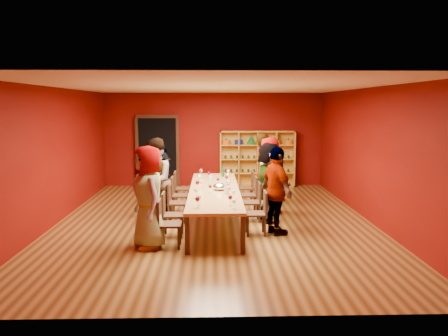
% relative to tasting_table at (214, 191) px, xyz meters
% --- Properties ---
extents(room_shell, '(7.10, 9.10, 3.04)m').
position_rel_tasting_table_xyz_m(room_shell, '(0.00, 0.00, 0.80)').
color(room_shell, '#593817').
rests_on(room_shell, ground).
extents(tasting_table, '(1.10, 4.50, 0.75)m').
position_rel_tasting_table_xyz_m(tasting_table, '(0.00, 0.00, 0.00)').
color(tasting_table, '#B08749').
rests_on(tasting_table, ground).
extents(doorway, '(1.40, 0.17, 2.30)m').
position_rel_tasting_table_xyz_m(doorway, '(-1.80, 4.43, 0.42)').
color(doorway, black).
rests_on(doorway, ground).
extents(shelving_unit, '(2.40, 0.40, 1.80)m').
position_rel_tasting_table_xyz_m(shelving_unit, '(1.40, 4.32, 0.28)').
color(shelving_unit, gold).
rests_on(shelving_unit, ground).
extents(chair_person_left_0, '(0.42, 0.42, 0.89)m').
position_rel_tasting_table_xyz_m(chair_person_left_0, '(-0.91, -1.77, -0.20)').
color(chair_person_left_0, black).
rests_on(chair_person_left_0, ground).
extents(person_left_0, '(0.84, 1.05, 1.89)m').
position_rel_tasting_table_xyz_m(person_left_0, '(-1.21, -1.77, 0.25)').
color(person_left_0, '#5880B6').
rests_on(person_left_0, ground).
extents(chair_person_left_1, '(0.42, 0.42, 0.89)m').
position_rel_tasting_table_xyz_m(chair_person_left_1, '(-0.91, -1.09, -0.20)').
color(chair_person_left_1, black).
rests_on(chair_person_left_1, ground).
extents(person_left_1, '(0.45, 0.59, 1.54)m').
position_rel_tasting_table_xyz_m(person_left_1, '(-1.20, -1.09, 0.07)').
color(person_left_1, '#525257').
rests_on(person_left_1, ground).
extents(chair_person_left_2, '(0.42, 0.42, 0.89)m').
position_rel_tasting_table_xyz_m(chair_person_left_2, '(-0.91, -0.00, -0.20)').
color(chair_person_left_2, black).
rests_on(chair_person_left_2, ground).
extents(person_left_2, '(0.51, 0.92, 1.90)m').
position_rel_tasting_table_xyz_m(person_left_2, '(-1.32, -0.00, 0.25)').
color(person_left_2, '#4C4C51').
rests_on(person_left_2, ground).
extents(chair_person_left_3, '(0.42, 0.42, 0.89)m').
position_rel_tasting_table_xyz_m(chair_person_left_3, '(-0.91, 0.82, -0.20)').
color(chair_person_left_3, black).
rests_on(chair_person_left_3, ground).
extents(person_left_3, '(0.73, 1.06, 1.51)m').
position_rel_tasting_table_xyz_m(person_left_3, '(-1.31, 0.82, 0.06)').
color(person_left_3, pink).
rests_on(person_left_3, ground).
extents(chair_person_left_4, '(0.42, 0.42, 0.89)m').
position_rel_tasting_table_xyz_m(chair_person_left_4, '(-0.91, 1.70, -0.20)').
color(chair_person_left_4, black).
rests_on(chair_person_left_4, ground).
extents(person_left_4, '(0.60, 0.95, 1.50)m').
position_rel_tasting_table_xyz_m(person_left_4, '(-1.33, 1.70, 0.05)').
color(person_left_4, '#D28D98').
rests_on(person_left_4, ground).
extents(chair_person_right_1, '(0.42, 0.42, 0.89)m').
position_rel_tasting_table_xyz_m(chair_person_right_1, '(0.91, -1.02, -0.20)').
color(chair_person_right_1, black).
rests_on(chair_person_right_1, ground).
extents(person_right_1, '(0.84, 1.15, 1.79)m').
position_rel_tasting_table_xyz_m(person_right_1, '(1.24, -1.02, 0.20)').
color(person_right_1, '#49494E').
rests_on(person_right_1, ground).
extents(chair_person_right_2, '(0.42, 0.42, 0.89)m').
position_rel_tasting_table_xyz_m(chair_person_right_2, '(0.91, 0.02, -0.20)').
color(chair_person_right_2, black).
rests_on(chair_person_right_2, ground).
extents(person_right_2, '(0.73, 1.72, 1.79)m').
position_rel_tasting_table_xyz_m(person_right_2, '(1.22, 0.02, 0.20)').
color(person_right_2, '#5683B1').
rests_on(person_right_2, ground).
extents(chair_person_right_3, '(0.42, 0.42, 0.89)m').
position_rel_tasting_table_xyz_m(chair_person_right_3, '(0.91, 0.83, -0.20)').
color(chair_person_right_3, black).
rests_on(chair_person_right_3, ground).
extents(person_right_3, '(0.78, 1.02, 1.84)m').
position_rel_tasting_table_xyz_m(person_right_3, '(1.34, 0.83, 0.22)').
color(person_right_3, '#141738').
rests_on(person_right_3, ground).
extents(chair_person_right_4, '(0.42, 0.42, 0.89)m').
position_rel_tasting_table_xyz_m(chair_person_right_4, '(0.91, 1.76, -0.20)').
color(chair_person_right_4, black).
rests_on(chair_person_right_4, ground).
extents(person_right_4, '(0.68, 0.80, 1.88)m').
position_rel_tasting_table_xyz_m(person_right_4, '(1.32, 1.76, 0.24)').
color(person_right_4, '#4E4E53').
rests_on(person_right_4, ground).
extents(wine_glass_0, '(0.08, 0.08, 0.19)m').
position_rel_tasting_table_xyz_m(wine_glass_0, '(-0.13, 1.33, 0.19)').
color(wine_glass_0, silver).
rests_on(wine_glass_0, tasting_table).
extents(wine_glass_1, '(0.08, 0.08, 0.20)m').
position_rel_tasting_table_xyz_m(wine_glass_1, '(0.28, 1.84, 0.20)').
color(wine_glass_1, silver).
rests_on(wine_glass_1, tasting_table).
extents(wine_glass_2, '(0.08, 0.08, 0.20)m').
position_rel_tasting_table_xyz_m(wine_glass_2, '(0.32, -0.02, 0.20)').
color(wine_glass_2, silver).
rests_on(wine_glass_2, tasting_table).
extents(wine_glass_3, '(0.09, 0.09, 0.22)m').
position_rel_tasting_table_xyz_m(wine_glass_3, '(0.28, -0.81, 0.21)').
color(wine_glass_3, silver).
rests_on(wine_glass_3, tasting_table).
extents(wine_glass_4, '(0.09, 0.09, 0.22)m').
position_rel_tasting_table_xyz_m(wine_glass_4, '(-0.37, -0.10, 0.21)').
color(wine_glass_4, silver).
rests_on(wine_glass_4, tasting_table).
extents(wine_glass_5, '(0.08, 0.08, 0.19)m').
position_rel_tasting_table_xyz_m(wine_glass_5, '(0.30, 0.73, 0.19)').
color(wine_glass_5, silver).
rests_on(wine_glass_5, tasting_table).
extents(wine_glass_6, '(0.08, 0.08, 0.20)m').
position_rel_tasting_table_xyz_m(wine_glass_6, '(-0.29, 0.07, 0.19)').
color(wine_glass_6, silver).
rests_on(wine_glass_6, tasting_table).
extents(wine_glass_7, '(0.09, 0.09, 0.22)m').
position_rel_tasting_table_xyz_m(wine_glass_7, '(-0.37, -1.00, 0.21)').
color(wine_glass_7, silver).
rests_on(wine_glass_7, tasting_table).
extents(wine_glass_8, '(0.08, 0.08, 0.19)m').
position_rel_tasting_table_xyz_m(wine_glass_8, '(0.37, -1.07, 0.19)').
color(wine_glass_8, silver).
rests_on(wine_glass_8, tasting_table).
extents(wine_glass_9, '(0.08, 0.08, 0.21)m').
position_rel_tasting_table_xyz_m(wine_glass_9, '(-0.32, -1.80, 0.20)').
color(wine_glass_9, silver).
rests_on(wine_glass_9, tasting_table).
extents(wine_glass_10, '(0.07, 0.07, 0.18)m').
position_rel_tasting_table_xyz_m(wine_glass_10, '(-0.09, -0.45, 0.18)').
color(wine_glass_10, silver).
rests_on(wine_glass_10, tasting_table).
extents(wine_glass_11, '(0.07, 0.07, 0.18)m').
position_rel_tasting_table_xyz_m(wine_glass_11, '(-0.37, 1.73, 0.18)').
color(wine_glass_11, silver).
rests_on(wine_glass_11, tasting_table).
extents(wine_glass_12, '(0.07, 0.07, 0.18)m').
position_rel_tasting_table_xyz_m(wine_glass_12, '(0.33, 0.02, 0.18)').
color(wine_glass_12, silver).
rests_on(wine_glass_12, tasting_table).
extents(wine_glass_13, '(0.07, 0.07, 0.18)m').
position_rel_tasting_table_xyz_m(wine_glass_13, '(0.09, 0.45, 0.18)').
color(wine_glass_13, silver).
rests_on(wine_glass_13, tasting_table).
extents(wine_glass_14, '(0.08, 0.08, 0.20)m').
position_rel_tasting_table_xyz_m(wine_glass_14, '(-0.36, 0.70, 0.20)').
color(wine_glass_14, silver).
rests_on(wine_glass_14, tasting_table).
extents(wine_glass_15, '(0.07, 0.07, 0.18)m').
position_rel_tasting_table_xyz_m(wine_glass_15, '(-0.35, 0.96, 0.18)').
color(wine_glass_15, silver).
rests_on(wine_glass_15, tasting_table).
extents(wine_glass_16, '(0.08, 0.08, 0.21)m').
position_rel_tasting_table_xyz_m(wine_glass_16, '(0.34, 1.00, 0.20)').
color(wine_glass_16, silver).
rests_on(wine_glass_16, tasting_table).
extents(wine_glass_17, '(0.07, 0.07, 0.18)m').
position_rel_tasting_table_xyz_m(wine_glass_17, '(0.34, -1.91, 0.18)').
color(wine_glass_17, silver).
rests_on(wine_glass_17, tasting_table).
extents(wine_glass_18, '(0.08, 0.08, 0.19)m').
position_rel_tasting_table_xyz_m(wine_glass_18, '(0.29, -1.63, 0.19)').
color(wine_glass_18, silver).
rests_on(wine_glass_18, tasting_table).
extents(wine_glass_19, '(0.07, 0.07, 0.18)m').
position_rel_tasting_table_xyz_m(wine_glass_19, '(0.37, 1.72, 0.18)').
color(wine_glass_19, silver).
rests_on(wine_glass_19, tasting_table).
extents(wine_glass_20, '(0.08, 0.08, 0.21)m').
position_rel_tasting_table_xyz_m(wine_glass_20, '(-0.29, -1.63, 0.20)').
color(wine_glass_20, silver).
rests_on(wine_glass_20, tasting_table).
extents(wine_glass_21, '(0.08, 0.08, 0.19)m').
position_rel_tasting_table_xyz_m(wine_glass_21, '(-0.34, 1.81, 0.19)').
color(wine_glass_21, silver).
rests_on(wine_glass_21, tasting_table).
extents(spittoon_bowl, '(0.31, 0.31, 0.17)m').
position_rel_tasting_table_xyz_m(spittoon_bowl, '(0.11, -0.13, 0.12)').
color(spittoon_bowl, silver).
rests_on(spittoon_bowl, tasting_table).
extents(carafe_a, '(0.11, 0.11, 0.24)m').
position_rel_tasting_table_xyz_m(carafe_a, '(-0.09, 0.55, 0.16)').
color(carafe_a, silver).
rests_on(carafe_a, tasting_table).
extents(carafe_b, '(0.13, 0.13, 0.28)m').
position_rel_tasting_table_xyz_m(carafe_b, '(0.25, -0.60, 0.18)').
color(carafe_b, silver).
rests_on(carafe_b, tasting_table).
extents(wine_bottle, '(0.10, 0.10, 0.32)m').
position_rel_tasting_table_xyz_m(wine_bottle, '(0.23, 1.68, 0.17)').
color(wine_bottle, '#153A1B').
rests_on(wine_bottle, tasting_table).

